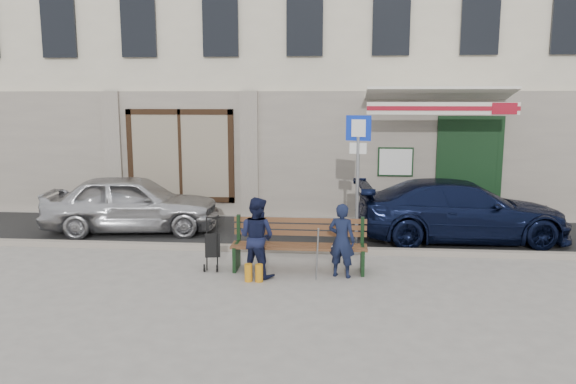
# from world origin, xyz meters

# --- Properties ---
(ground) EXTENTS (80.00, 80.00, 0.00)m
(ground) POSITION_xyz_m (0.00, 0.00, 0.00)
(ground) COLOR #9E9991
(ground) RESTS_ON ground
(asphalt_lane) EXTENTS (60.00, 3.20, 0.01)m
(asphalt_lane) POSITION_xyz_m (0.00, 3.10, 0.01)
(asphalt_lane) COLOR #282828
(asphalt_lane) RESTS_ON ground
(curb) EXTENTS (60.00, 0.18, 0.12)m
(curb) POSITION_xyz_m (0.00, 1.50, 0.06)
(curb) COLOR #9E9384
(curb) RESTS_ON ground
(building) EXTENTS (20.00, 8.27, 10.00)m
(building) POSITION_xyz_m (0.01, 8.45, 4.97)
(building) COLOR beige
(building) RESTS_ON ground
(car_silver) EXTENTS (4.09, 2.07, 1.33)m
(car_silver) POSITION_xyz_m (-3.79, 2.90, 0.67)
(car_silver) COLOR #B8B9BD
(car_silver) RESTS_ON ground
(car_navy) EXTENTS (4.63, 2.17, 1.31)m
(car_navy) POSITION_xyz_m (3.50, 2.77, 0.65)
(car_navy) COLOR black
(car_navy) RESTS_ON ground
(parking_sign) EXTENTS (0.49, 0.14, 2.70)m
(parking_sign) POSITION_xyz_m (1.26, 1.92, 1.81)
(parking_sign) COLOR gray
(parking_sign) RESTS_ON ground
(bench) EXTENTS (2.40, 1.17, 0.98)m
(bench) POSITION_xyz_m (0.15, 0.32, 0.46)
(bench) COLOR brown
(bench) RESTS_ON ground
(man) EXTENTS (0.54, 0.43, 1.28)m
(man) POSITION_xyz_m (0.95, 0.04, 0.64)
(man) COLOR #121933
(man) RESTS_ON ground
(woman) EXTENTS (0.83, 0.76, 1.38)m
(woman) POSITION_xyz_m (-0.50, -0.04, 0.69)
(woman) COLOR #131836
(woman) RESTS_ON ground
(stroller) EXTENTS (0.31, 0.41, 0.93)m
(stroller) POSITION_xyz_m (-1.35, 0.29, 0.41)
(stroller) COLOR black
(stroller) RESTS_ON ground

